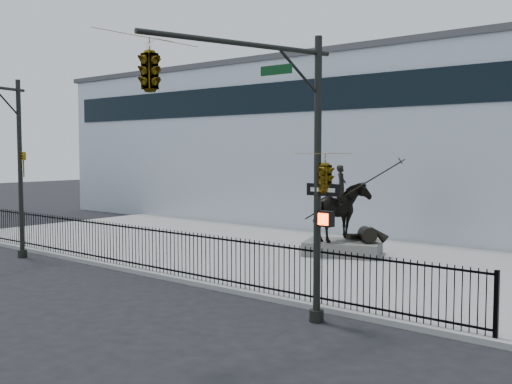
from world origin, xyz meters
The scene contains 8 objects.
ground centered at (0.00, 0.00, 0.00)m, with size 120.00×120.00×0.00m, color black.
plaza centered at (0.00, 7.00, 0.07)m, with size 30.00×12.00×0.15m, color gray.
building centered at (0.00, 20.00, 4.50)m, with size 44.00×14.00×9.00m, color silver.
picket_fence centered at (0.00, 1.25, 0.90)m, with size 22.10×0.10×1.50m.
statue_plinth centered at (2.93, 8.13, 0.42)m, with size 2.89×1.99×0.54m, color #55524E.
equestrian_statue centered at (2.98, 8.15, 1.83)m, with size 3.47×2.84×3.14m.
traffic_signal_left centered at (-6.75, -0.62, 4.03)m, with size 1.52×4.84×7.00m.
traffic_signal_right centered at (6.47, -2.00, 4.85)m, with size 2.17×6.86×7.00m.
Camera 1 is at (15.15, -12.01, 4.26)m, focal length 42.00 mm.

